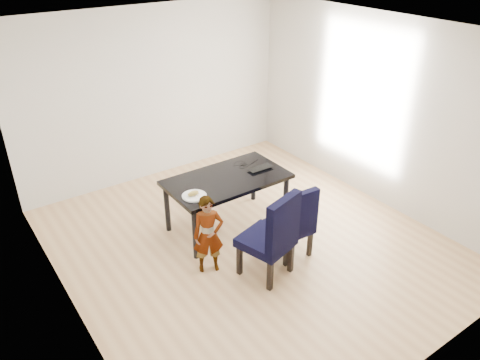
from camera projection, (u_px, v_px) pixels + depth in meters
floor at (249, 243)px, 6.15m from camera, size 4.50×5.00×0.01m
ceiling at (251, 31)px, 4.86m from camera, size 4.50×5.00×0.01m
wall_back at (155, 95)px, 7.30m from camera, size 4.50×0.01×2.70m
wall_front at (436, 257)px, 3.71m from camera, size 4.50×0.01×2.70m
wall_left at (55, 208)px, 4.36m from camera, size 0.01×5.00×2.70m
wall_right at (377, 111)px, 6.65m from camera, size 0.01×5.00×2.70m
dining_table at (227, 202)px, 6.33m from camera, size 1.60×0.90×0.75m
chair_left at (266, 234)px, 5.36m from camera, size 0.66×0.68×1.11m
chair_right at (290, 220)px, 5.74m from camera, size 0.49×0.51×0.97m
child at (208, 235)px, 5.45m from camera, size 0.43×0.36×0.99m
plate at (194, 196)px, 5.72m from camera, size 0.34×0.34×0.02m
sandwich at (193, 193)px, 5.70m from camera, size 0.17×0.12×0.06m
laptop at (258, 167)px, 6.40m from camera, size 0.36×0.24×0.03m
cable_tangle at (244, 166)px, 6.44m from camera, size 0.15×0.15×0.01m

